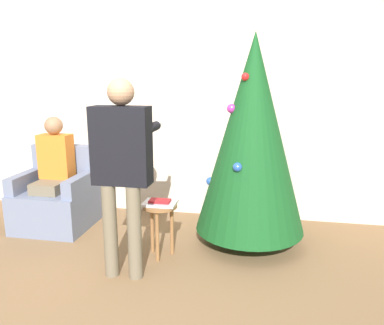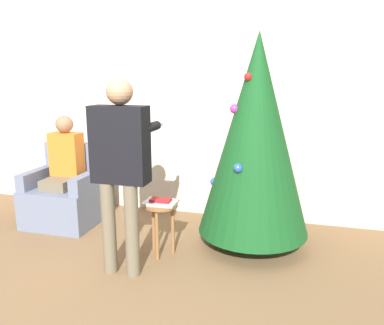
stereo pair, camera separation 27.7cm
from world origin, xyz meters
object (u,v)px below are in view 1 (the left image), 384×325
at_px(christmas_tree, 252,135).
at_px(armchair, 57,199).
at_px(person_seated, 53,168).
at_px(person_standing, 122,160).
at_px(side_stool, 160,216).

bearing_deg(christmas_tree, armchair, 178.26).
distance_m(person_seated, person_standing, 1.48).
relative_size(christmas_tree, side_stool, 4.04).
relative_size(armchair, person_standing, 0.54).
distance_m(christmas_tree, armchair, 2.34).
relative_size(person_standing, side_stool, 3.22).
bearing_deg(christmas_tree, side_stool, -151.15).
bearing_deg(side_stool, armchair, 159.22).
xyz_separation_m(christmas_tree, side_stool, (-0.82, -0.45, -0.73)).
height_order(christmas_tree, person_seated, christmas_tree).
xyz_separation_m(christmas_tree, person_seated, (-2.20, 0.04, -0.44)).
bearing_deg(armchair, person_seated, -90.00).
relative_size(christmas_tree, person_seated, 1.67).
bearing_deg(side_stool, person_standing, -120.00).
distance_m(armchair, side_stool, 1.47).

